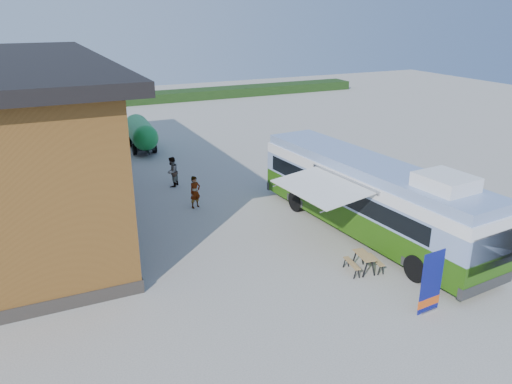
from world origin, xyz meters
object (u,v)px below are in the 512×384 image
picnic_table (364,259)px  person_b (172,172)px  banner (431,288)px  person_a (195,192)px  bus (368,195)px  slurry_tanker (141,132)px

picnic_table → person_b: size_ratio=0.81×
banner → person_b: banner is taller
person_a → banner: bearing=-88.6°
bus → person_b: (-6.11, 9.88, -1.00)m
bus → slurry_tanker: bus is taller
person_b → person_a: bearing=45.2°
bus → person_b: bearing=117.1°
picnic_table → person_a: bearing=121.6°
person_b → picnic_table: bearing=59.9°
banner → picnic_table: banner is taller
person_a → person_b: (-0.16, 3.62, 0.03)m
picnic_table → person_a: (-3.76, 9.05, 0.31)m
banner → slurry_tanker: (-4.00, 24.48, 0.35)m
picnic_table → slurry_tanker: bearing=108.9°
person_b → banner: bearing=57.6°
bus → person_a: bearing=128.9°
person_a → person_b: bearing=75.5°
banner → person_a: banner is taller
slurry_tanker → picnic_table: bearing=-76.6°
slurry_tanker → bus: bearing=-68.8°
bus → picnic_table: size_ratio=9.25×
bus → person_b: 11.66m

